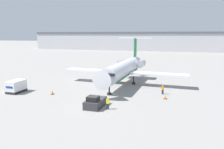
% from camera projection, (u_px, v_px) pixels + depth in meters
% --- Properties ---
extents(ground_plane, '(600.00, 600.00, 0.00)m').
position_uv_depth(ground_plane, '(92.00, 108.00, 31.37)').
color(ground_plane, gray).
extents(terminal_building, '(180.00, 16.80, 12.26)m').
position_uv_depth(terminal_building, '(162.00, 41.00, 142.96)').
color(terminal_building, '#B2B2B7').
rests_on(terminal_building, ground).
extents(airplane_main, '(26.67, 24.50, 9.73)m').
position_uv_depth(airplane_main, '(123.00, 69.00, 46.23)').
color(airplane_main, silver).
rests_on(airplane_main, ground).
extents(pushback_tug, '(2.24, 4.14, 1.83)m').
position_uv_depth(pushback_tug, '(95.00, 102.00, 31.99)').
color(pushback_tug, '#2D2D33').
rests_on(pushback_tug, ground).
extents(luggage_cart, '(2.11, 3.43, 2.22)m').
position_uv_depth(luggage_cart, '(16.00, 86.00, 39.95)').
color(luggage_cart, '#232326').
rests_on(luggage_cart, ground).
extents(worker_near_tug, '(0.40, 0.24, 1.71)m').
position_uv_depth(worker_near_tug, '(108.00, 103.00, 30.90)').
color(worker_near_tug, '#232838').
rests_on(worker_near_tug, ground).
extents(worker_by_wing, '(0.40, 0.24, 1.69)m').
position_uv_depth(worker_by_wing, '(163.00, 89.00, 38.72)').
color(worker_by_wing, '#232838').
rests_on(worker_by_wing, ground).
extents(traffic_cone_left, '(0.56, 0.56, 0.70)m').
position_uv_depth(traffic_cone_left, '(52.00, 93.00, 38.76)').
color(traffic_cone_left, black).
rests_on(traffic_cone_left, ground).
extents(traffic_cone_right, '(0.57, 0.57, 0.62)m').
position_uv_depth(traffic_cone_right, '(165.00, 97.00, 36.00)').
color(traffic_cone_right, black).
rests_on(traffic_cone_right, ground).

